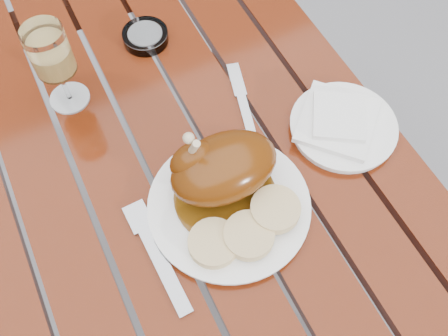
# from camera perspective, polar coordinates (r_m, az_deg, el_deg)

# --- Properties ---
(ground) EXTENTS (60.00, 60.00, 0.00)m
(ground) POSITION_cam_1_polar(r_m,az_deg,el_deg) (1.60, -2.89, -13.21)
(ground) COLOR slate
(ground) RESTS_ON ground
(table) EXTENTS (0.80, 1.20, 0.75)m
(table) POSITION_cam_1_polar(r_m,az_deg,el_deg) (1.24, -3.66, -8.37)
(table) COLOR maroon
(table) RESTS_ON ground
(dinner_plate) EXTENTS (0.35, 0.35, 0.02)m
(dinner_plate) POSITION_cam_1_polar(r_m,az_deg,el_deg) (0.85, 0.59, -4.37)
(dinner_plate) COLOR white
(dinner_plate) RESTS_ON table
(roast_duck) EXTENTS (0.19, 0.18, 0.13)m
(roast_duck) POSITION_cam_1_polar(r_m,az_deg,el_deg) (0.82, -0.48, -0.00)
(roast_duck) COLOR #58330A
(roast_duck) RESTS_ON dinner_plate
(bread_dumplings) EXTENTS (0.20, 0.10, 0.03)m
(bread_dumplings) POSITION_cam_1_polar(r_m,az_deg,el_deg) (0.81, 2.55, -6.98)
(bread_dumplings) COLOR #E3C38A
(bread_dumplings) RESTS_ON dinner_plate
(wine_glass) EXTENTS (0.08, 0.08, 0.18)m
(wine_glass) POSITION_cam_1_polar(r_m,az_deg,el_deg) (0.96, -18.58, 10.81)
(wine_glass) COLOR #EBC56B
(wine_glass) RESTS_ON table
(side_plate) EXTENTS (0.25, 0.25, 0.02)m
(side_plate) POSITION_cam_1_polar(r_m,az_deg,el_deg) (0.96, 13.47, 4.61)
(side_plate) COLOR white
(side_plate) RESTS_ON table
(napkin) EXTENTS (0.19, 0.19, 0.01)m
(napkin) POSITION_cam_1_polar(r_m,az_deg,el_deg) (0.95, 12.82, 5.33)
(napkin) COLOR white
(napkin) RESTS_ON side_plate
(ashtray) EXTENTS (0.12, 0.12, 0.02)m
(ashtray) POSITION_cam_1_polar(r_m,az_deg,el_deg) (1.09, -8.96, 14.63)
(ashtray) COLOR #B2B7BC
(ashtray) RESTS_ON table
(fork) EXTENTS (0.03, 0.20, 0.01)m
(fork) POSITION_cam_1_polar(r_m,az_deg,el_deg) (0.83, -7.29, -10.51)
(fork) COLOR gray
(fork) RESTS_ON table
(knife) EXTENTS (0.06, 0.18, 0.01)m
(knife) POSITION_cam_1_polar(r_m,az_deg,el_deg) (0.96, 2.50, 6.31)
(knife) COLOR gray
(knife) RESTS_ON table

